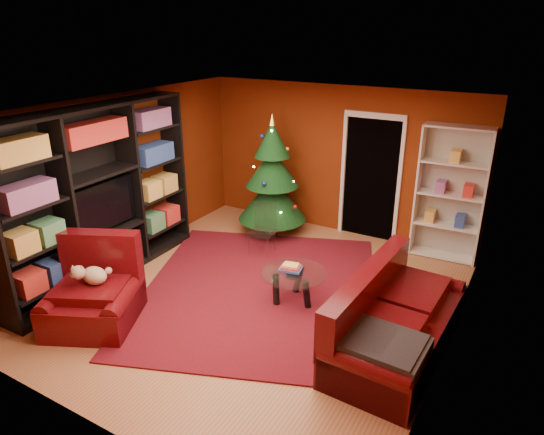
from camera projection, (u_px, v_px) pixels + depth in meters
The scene contains 17 objects.
floor at pixel (258, 298), 6.78m from camera, with size 5.00×5.50×0.05m, color #A2633E.
ceiling at pixel (255, 106), 5.79m from camera, with size 5.00×5.50×0.05m, color silver.
wall_back at pixel (339, 161), 8.51m from camera, with size 5.00×0.05×2.60m, color maroon.
wall_left at pixel (117, 180), 7.45m from camera, with size 0.05×5.50×2.60m, color maroon.
wall_right at pixel (460, 253), 5.11m from camera, with size 0.05×5.50×2.60m, color maroon.
doorway at pixel (370, 180), 8.29m from camera, with size 1.06×0.60×2.16m, color black, non-canonical shape.
rug at pixel (260, 289), 6.93m from camera, with size 3.22×3.76×0.02m, color maroon.
media_unit at pixel (99, 196), 6.88m from camera, with size 0.51×3.30×2.53m, color black, non-canonical shape.
christmas_tree at pixel (272, 177), 8.47m from camera, with size 1.21×1.21×2.16m, color black, non-canonical shape.
gift_box_green at pixel (274, 225), 8.82m from camera, with size 0.25×0.25×0.25m, color #2D782A.
gift_box_red at pixel (275, 226), 8.80m from camera, with size 0.24×0.24×0.24m, color maroon.
white_bookshelf at pixel (450, 195), 7.53m from camera, with size 1.02×0.37×2.20m, color white, non-canonical shape.
armchair at pixel (91, 293), 6.01m from camera, with size 1.13×1.13×0.88m, color #47070C, non-canonical shape.
dog at pixel (95, 276), 5.97m from camera, with size 0.40×0.30×0.29m, color #CFB296, non-canonical shape.
sofa at pixel (400, 314), 5.50m from camera, with size 2.22×1.00×0.96m, color #47070C, non-canonical shape.
coffee_table at pixel (294, 287), 6.55m from camera, with size 0.89×0.89×0.56m, color gray, non-canonical shape.
acrylic_chair at pixel (262, 233), 7.87m from camera, with size 0.39×0.43×0.77m, color #66605B, non-canonical shape.
Camera 1 is at (3.11, -4.98, 3.56)m, focal length 32.00 mm.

